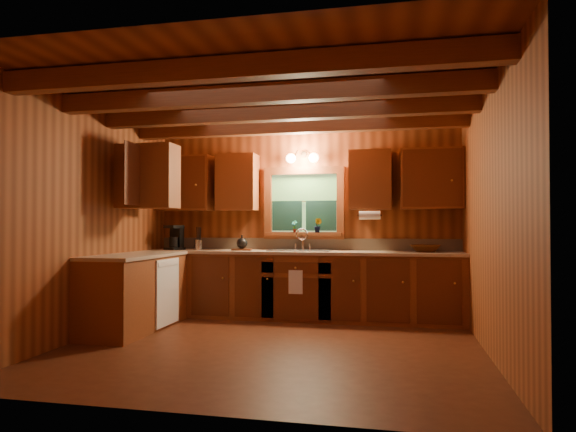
# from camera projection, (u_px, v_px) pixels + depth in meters

# --- Properties ---
(room) EXTENTS (4.20, 4.20, 4.20)m
(room) POSITION_uv_depth(u_px,v_px,m) (272.00, 219.00, 5.17)
(room) COLOR #4C2312
(room) RESTS_ON ground
(ceiling_beams) EXTENTS (4.20, 2.54, 0.18)m
(ceiling_beams) POSITION_uv_depth(u_px,v_px,m) (272.00, 104.00, 5.19)
(ceiling_beams) COLOR brown
(ceiling_beams) RESTS_ON room
(base_cabinets) EXTENTS (4.20, 2.22, 0.86)m
(base_cabinets) POSITION_uv_depth(u_px,v_px,m) (258.00, 288.00, 6.51)
(base_cabinets) COLOR brown
(base_cabinets) RESTS_ON ground
(countertop) EXTENTS (4.20, 2.24, 0.04)m
(countertop) POSITION_uv_depth(u_px,v_px,m) (260.00, 253.00, 6.53)
(countertop) COLOR tan
(countertop) RESTS_ON base_cabinets
(backsplash) EXTENTS (4.20, 0.02, 0.16)m
(backsplash) POSITION_uv_depth(u_px,v_px,m) (304.00, 244.00, 7.01)
(backsplash) COLOR tan
(backsplash) RESTS_ON room
(dishwasher_panel) EXTENTS (0.02, 0.60, 0.80)m
(dishwasher_panel) POSITION_uv_depth(u_px,v_px,m) (168.00, 292.00, 6.12)
(dishwasher_panel) COLOR white
(dishwasher_panel) RESTS_ON base_cabinets
(upper_cabinets) EXTENTS (4.19, 1.77, 0.78)m
(upper_cabinets) POSITION_uv_depth(u_px,v_px,m) (256.00, 180.00, 6.69)
(upper_cabinets) COLOR brown
(upper_cabinets) RESTS_ON room
(window) EXTENTS (1.12, 0.08, 1.00)m
(window) POSITION_uv_depth(u_px,v_px,m) (304.00, 205.00, 7.00)
(window) COLOR brown
(window) RESTS_ON room
(window_sill) EXTENTS (1.06, 0.14, 0.04)m
(window_sill) POSITION_uv_depth(u_px,v_px,m) (303.00, 234.00, 6.95)
(window_sill) COLOR brown
(window_sill) RESTS_ON room
(wall_sconce) EXTENTS (0.45, 0.21, 0.17)m
(wall_sconce) POSITION_uv_depth(u_px,v_px,m) (302.00, 158.00, 6.90)
(wall_sconce) COLOR black
(wall_sconce) RESTS_ON room
(paper_towel_roll) EXTENTS (0.27, 0.11, 0.11)m
(paper_towel_roll) POSITION_uv_depth(u_px,v_px,m) (370.00, 215.00, 6.48)
(paper_towel_roll) COLOR white
(paper_towel_roll) RESTS_ON upper_cabinets
(dish_towel) EXTENTS (0.18, 0.01, 0.30)m
(dish_towel) POSITION_uv_depth(u_px,v_px,m) (296.00, 282.00, 6.39)
(dish_towel) COLOR white
(dish_towel) RESTS_ON base_cabinets
(sink) EXTENTS (0.82, 0.48, 0.43)m
(sink) POSITION_uv_depth(u_px,v_px,m) (300.00, 254.00, 6.73)
(sink) COLOR silver
(sink) RESTS_ON countertop
(coffee_maker) EXTENTS (0.19, 0.25, 0.34)m
(coffee_maker) POSITION_uv_depth(u_px,v_px,m) (175.00, 238.00, 7.04)
(coffee_maker) COLOR black
(coffee_maker) RESTS_ON countertop
(utensil_crock) EXTENTS (0.11, 0.11, 0.32)m
(utensil_crock) POSITION_uv_depth(u_px,v_px,m) (198.00, 244.00, 7.04)
(utensil_crock) COLOR silver
(utensil_crock) RESTS_ON countertop
(cutting_board) EXTENTS (0.28, 0.22, 0.02)m
(cutting_board) POSITION_uv_depth(u_px,v_px,m) (242.00, 250.00, 6.83)
(cutting_board) COLOR #512311
(cutting_board) RESTS_ON countertop
(teakettle) EXTENTS (0.15, 0.15, 0.19)m
(teakettle) POSITION_uv_depth(u_px,v_px,m) (242.00, 243.00, 6.84)
(teakettle) COLOR black
(teakettle) RESTS_ON cutting_board
(wicker_basket) EXTENTS (0.38, 0.38, 0.09)m
(wicker_basket) POSITION_uv_depth(u_px,v_px,m) (425.00, 248.00, 6.42)
(wicker_basket) COLOR #48230C
(wicker_basket) RESTS_ON countertop
(potted_plant_left) EXTENTS (0.10, 0.09, 0.17)m
(potted_plant_left) POSITION_uv_depth(u_px,v_px,m) (294.00, 226.00, 6.97)
(potted_plant_left) COLOR #512311
(potted_plant_left) RESTS_ON window_sill
(potted_plant_right) EXTENTS (0.14, 0.13, 0.20)m
(potted_plant_right) POSITION_uv_depth(u_px,v_px,m) (318.00, 225.00, 6.88)
(potted_plant_right) COLOR #512311
(potted_plant_right) RESTS_ON window_sill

